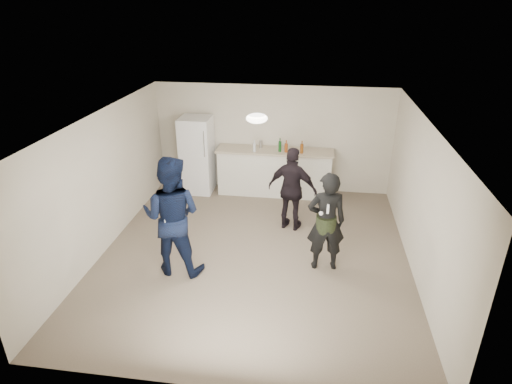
# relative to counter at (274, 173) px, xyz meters

# --- Properties ---
(floor) EXTENTS (6.00, 6.00, 0.00)m
(floor) POSITION_rel_counter_xyz_m (-0.09, -2.67, -0.53)
(floor) COLOR #6B5B4C
(floor) RESTS_ON ground
(ceiling) EXTENTS (6.00, 6.00, 0.00)m
(ceiling) POSITION_rel_counter_xyz_m (-0.09, -2.67, 1.98)
(ceiling) COLOR silver
(ceiling) RESTS_ON wall_back
(wall_back) EXTENTS (6.00, 0.00, 6.00)m
(wall_back) POSITION_rel_counter_xyz_m (-0.09, 0.33, 0.72)
(wall_back) COLOR beige
(wall_back) RESTS_ON floor
(wall_front) EXTENTS (6.00, 0.00, 6.00)m
(wall_front) POSITION_rel_counter_xyz_m (-0.09, -5.67, 0.72)
(wall_front) COLOR beige
(wall_front) RESTS_ON floor
(wall_left) EXTENTS (0.00, 6.00, 6.00)m
(wall_left) POSITION_rel_counter_xyz_m (-2.84, -2.67, 0.72)
(wall_left) COLOR beige
(wall_left) RESTS_ON floor
(wall_right) EXTENTS (0.00, 6.00, 6.00)m
(wall_right) POSITION_rel_counter_xyz_m (2.66, -2.67, 0.72)
(wall_right) COLOR beige
(wall_right) RESTS_ON floor
(counter) EXTENTS (2.60, 0.56, 1.05)m
(counter) POSITION_rel_counter_xyz_m (0.00, 0.00, 0.00)
(counter) COLOR silver
(counter) RESTS_ON floor
(counter_top) EXTENTS (2.68, 0.64, 0.04)m
(counter_top) POSITION_rel_counter_xyz_m (0.00, 0.00, 0.55)
(counter_top) COLOR #C2B496
(counter_top) RESTS_ON counter
(fridge) EXTENTS (0.70, 0.70, 1.80)m
(fridge) POSITION_rel_counter_xyz_m (-1.82, -0.07, 0.38)
(fridge) COLOR white
(fridge) RESTS_ON floor
(fridge_handle) EXTENTS (0.02, 0.02, 0.60)m
(fridge_handle) POSITION_rel_counter_xyz_m (-1.54, -0.44, 0.78)
(fridge_handle) COLOR #BABABE
(fridge_handle) RESTS_ON fridge
(ceiling_dome) EXTENTS (0.36, 0.36, 0.16)m
(ceiling_dome) POSITION_rel_counter_xyz_m (-0.09, -2.37, 1.93)
(ceiling_dome) COLOR white
(ceiling_dome) RESTS_ON ceiling
(shaker) EXTENTS (0.08, 0.08, 0.17)m
(shaker) POSITION_rel_counter_xyz_m (-0.34, 0.13, 0.65)
(shaker) COLOR #B2B1B6
(shaker) RESTS_ON counter_top
(man) EXTENTS (1.03, 0.82, 2.06)m
(man) POSITION_rel_counter_xyz_m (-1.35, -3.33, 0.50)
(man) COLOR #0F1D40
(man) RESTS_ON floor
(woman) EXTENTS (0.70, 0.51, 1.77)m
(woman) POSITION_rel_counter_xyz_m (1.15, -2.91, 0.36)
(woman) COLOR black
(woman) RESTS_ON floor
(camo_shorts) EXTENTS (0.34, 0.34, 0.28)m
(camo_shorts) POSITION_rel_counter_xyz_m (1.15, -2.91, 0.32)
(camo_shorts) COLOR #263417
(camo_shorts) RESTS_ON woman
(spectator) EXTENTS (1.07, 0.67, 1.70)m
(spectator) POSITION_rel_counter_xyz_m (0.51, -1.61, 0.33)
(spectator) COLOR black
(spectator) RESTS_ON floor
(remote_man) EXTENTS (0.04, 0.04, 0.15)m
(remote_man) POSITION_rel_counter_xyz_m (-1.35, -3.61, 0.53)
(remote_man) COLOR white
(remote_man) RESTS_ON man
(nunchuk_man) EXTENTS (0.07, 0.07, 0.07)m
(nunchuk_man) POSITION_rel_counter_xyz_m (-1.23, -3.58, 0.45)
(nunchuk_man) COLOR white
(nunchuk_man) RESTS_ON man
(remote_woman) EXTENTS (0.04, 0.04, 0.15)m
(remote_woman) POSITION_rel_counter_xyz_m (1.15, -3.16, 0.72)
(remote_woman) COLOR white
(remote_woman) RESTS_ON woman
(nunchuk_woman) EXTENTS (0.07, 0.07, 0.07)m
(nunchuk_woman) POSITION_rel_counter_xyz_m (1.05, -3.13, 0.62)
(nunchuk_woman) COLOR silver
(nunchuk_woman) RESTS_ON woman
(bottle_cluster) EXTENTS (1.13, 0.15, 0.24)m
(bottle_cluster) POSITION_rel_counter_xyz_m (0.17, -0.13, 0.67)
(bottle_cluster) COLOR #154B19
(bottle_cluster) RESTS_ON counter_top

